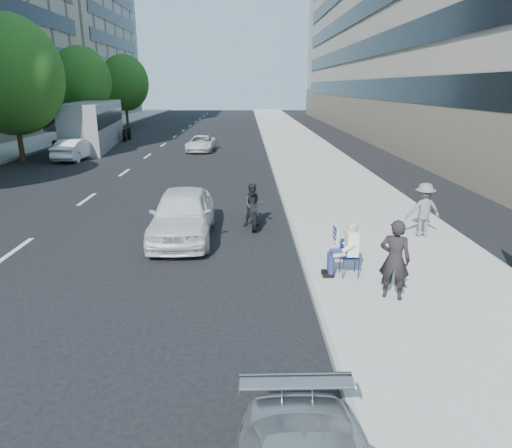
{
  "coord_description": "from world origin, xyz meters",
  "views": [
    {
      "loc": [
        0.0,
        -10.2,
        4.42
      ],
      "look_at": [
        0.25,
        0.97,
        1.03
      ],
      "focal_mm": 32.0,
      "sensor_mm": 36.0,
      "label": 1
    }
  ],
  "objects_px": {
    "seated_protester": "(345,246)",
    "white_sedan_near": "(183,214)",
    "white_sedan_mid": "(76,149)",
    "bus": "(95,125)",
    "jogger": "(423,210)",
    "pedestrian_woman": "(395,260)",
    "white_sedan_far": "(201,143)",
    "motorcycle": "(254,207)"
  },
  "relations": [
    {
      "from": "jogger",
      "to": "motorcycle",
      "type": "bearing_deg",
      "value": -22.35
    },
    {
      "from": "jogger",
      "to": "motorcycle",
      "type": "xyz_separation_m",
      "value": [
        -4.96,
        1.58,
        -0.31
      ]
    },
    {
      "from": "seated_protester",
      "to": "jogger",
      "type": "distance_m",
      "value": 4.1
    },
    {
      "from": "seated_protester",
      "to": "white_sedan_near",
      "type": "distance_m",
      "value": 5.35
    },
    {
      "from": "white_sedan_mid",
      "to": "white_sedan_far",
      "type": "bearing_deg",
      "value": -147.96
    },
    {
      "from": "white_sedan_near",
      "to": "white_sedan_far",
      "type": "relative_size",
      "value": 1.13
    },
    {
      "from": "seated_protester",
      "to": "pedestrian_woman",
      "type": "xyz_separation_m",
      "value": [
        0.76,
        -1.21,
        0.13
      ]
    },
    {
      "from": "white_sedan_near",
      "to": "white_sedan_mid",
      "type": "relative_size",
      "value": 1.1
    },
    {
      "from": "white_sedan_near",
      "to": "white_sedan_far",
      "type": "distance_m",
      "value": 19.34
    },
    {
      "from": "seated_protester",
      "to": "pedestrian_woman",
      "type": "distance_m",
      "value": 1.44
    },
    {
      "from": "pedestrian_woman",
      "to": "motorcycle",
      "type": "relative_size",
      "value": 0.84
    },
    {
      "from": "seated_protester",
      "to": "white_sedan_far",
      "type": "height_order",
      "value": "seated_protester"
    },
    {
      "from": "jogger",
      "to": "white_sedan_near",
      "type": "distance_m",
      "value": 7.12
    },
    {
      "from": "seated_protester",
      "to": "bus",
      "type": "xyz_separation_m",
      "value": [
        -13.63,
        25.24,
        0.76
      ]
    },
    {
      "from": "seated_protester",
      "to": "pedestrian_woman",
      "type": "height_order",
      "value": "pedestrian_woman"
    },
    {
      "from": "jogger",
      "to": "white_sedan_near",
      "type": "bearing_deg",
      "value": -8.0
    },
    {
      "from": "motorcycle",
      "to": "seated_protester",
      "type": "bearing_deg",
      "value": -67.18
    },
    {
      "from": "jogger",
      "to": "seated_protester",
      "type": "bearing_deg",
      "value": 40.18
    },
    {
      "from": "jogger",
      "to": "white_sedan_mid",
      "type": "distance_m",
      "value": 22.46
    },
    {
      "from": "jogger",
      "to": "motorcycle",
      "type": "relative_size",
      "value": 0.78
    },
    {
      "from": "white_sedan_near",
      "to": "motorcycle",
      "type": "relative_size",
      "value": 2.15
    },
    {
      "from": "white_sedan_near",
      "to": "bus",
      "type": "bearing_deg",
      "value": 112.24
    },
    {
      "from": "seated_protester",
      "to": "motorcycle",
      "type": "distance_m",
      "value": 4.93
    },
    {
      "from": "pedestrian_woman",
      "to": "white_sedan_far",
      "type": "distance_m",
      "value": 24.62
    },
    {
      "from": "seated_protester",
      "to": "jogger",
      "type": "bearing_deg",
      "value": 44.81
    },
    {
      "from": "jogger",
      "to": "white_sedan_mid",
      "type": "relative_size",
      "value": 0.4
    },
    {
      "from": "pedestrian_woman",
      "to": "white_sedan_far",
      "type": "height_order",
      "value": "pedestrian_woman"
    },
    {
      "from": "seated_protester",
      "to": "bus",
      "type": "relative_size",
      "value": 0.11
    },
    {
      "from": "white_sedan_near",
      "to": "bus",
      "type": "relative_size",
      "value": 0.36
    },
    {
      "from": "jogger",
      "to": "white_sedan_near",
      "type": "height_order",
      "value": "jogger"
    },
    {
      "from": "white_sedan_mid",
      "to": "pedestrian_woman",
      "type": "bearing_deg",
      "value": 129.42
    },
    {
      "from": "seated_protester",
      "to": "white_sedan_far",
      "type": "bearing_deg",
      "value": 103.58
    },
    {
      "from": "seated_protester",
      "to": "white_sedan_near",
      "type": "bearing_deg",
      "value": 141.83
    },
    {
      "from": "white_sedan_mid",
      "to": "bus",
      "type": "height_order",
      "value": "bus"
    },
    {
      "from": "pedestrian_woman",
      "to": "white_sedan_far",
      "type": "relative_size",
      "value": 0.44
    },
    {
      "from": "bus",
      "to": "white_sedan_mid",
      "type": "bearing_deg",
      "value": -90.94
    },
    {
      "from": "white_sedan_near",
      "to": "jogger",
      "type": "bearing_deg",
      "value": -4.39
    },
    {
      "from": "bus",
      "to": "motorcycle",
      "type": "bearing_deg",
      "value": -68.3
    },
    {
      "from": "motorcycle",
      "to": "bus",
      "type": "relative_size",
      "value": 0.17
    },
    {
      "from": "jogger",
      "to": "white_sedan_far",
      "type": "relative_size",
      "value": 0.41
    },
    {
      "from": "white_sedan_near",
      "to": "motorcycle",
      "type": "bearing_deg",
      "value": 27.45
    },
    {
      "from": "pedestrian_woman",
      "to": "white_sedan_mid",
      "type": "xyz_separation_m",
      "value": [
        -13.66,
        20.04,
        -0.35
      ]
    }
  ]
}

